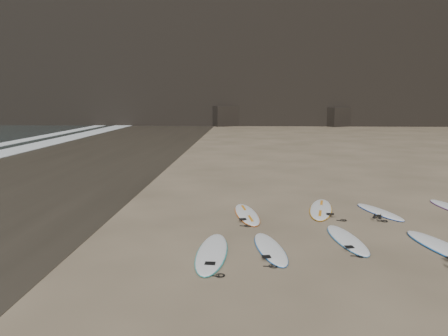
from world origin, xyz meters
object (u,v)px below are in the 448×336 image
object	(u,v)px
surfboard_2	(347,239)
surfboard_7	(379,212)
surfboard_0	(212,252)
surfboard_3	(445,248)
surfboard_5	(247,214)
surfboard_1	(270,248)
surfboard_6	(321,209)

from	to	relation	value
surfboard_2	surfboard_7	bearing A→B (deg)	51.59
surfboard_0	surfboard_2	size ratio (longest dim) A/B	1.12
surfboard_2	surfboard_3	bearing A→B (deg)	-22.58
surfboard_5	surfboard_7	world-z (taller)	surfboard_5
surfboard_0	surfboard_3	xyz separation A→B (m)	(5.47, 0.57, 0.00)
surfboard_1	surfboard_2	size ratio (longest dim) A/B	0.96
surfboard_0	surfboard_6	size ratio (longest dim) A/B	1.00
surfboard_3	surfboard_7	world-z (taller)	surfboard_3
surfboard_2	surfboard_6	bearing A→B (deg)	84.93
surfboard_3	surfboard_7	distance (m)	3.37
surfboard_3	surfboard_7	bearing A→B (deg)	84.97
surfboard_1	surfboard_2	xyz separation A→B (m)	(1.96, 0.76, 0.00)
surfboard_5	surfboard_6	size ratio (longest dim) A/B	0.92
surfboard_3	surfboard_5	xyz separation A→B (m)	(-4.67, 2.82, -0.00)
surfboard_1	surfboard_7	world-z (taller)	surfboard_1
surfboard_0	surfboard_5	xyz separation A→B (m)	(0.80, 3.39, -0.00)
surfboard_0	surfboard_7	xyz separation A→B (m)	(4.94, 3.90, -0.01)
surfboard_0	surfboard_7	world-z (taller)	surfboard_0
surfboard_2	surfboard_5	bearing A→B (deg)	129.99
surfboard_7	surfboard_2	bearing A→B (deg)	-140.16
surfboard_3	surfboard_6	size ratio (longest dim) A/B	1.02
surfboard_2	surfboard_5	distance (m)	3.37
surfboard_1	surfboard_5	world-z (taller)	surfboard_5
surfboard_2	surfboard_6	world-z (taller)	surfboard_6
surfboard_6	surfboard_7	distance (m)	1.79
surfboard_3	surfboard_6	xyz separation A→B (m)	(-2.32, 3.54, -0.00)
surfboard_1	surfboard_3	bearing A→B (deg)	-7.72
surfboard_1	surfboard_2	bearing A→B (deg)	10.76
surfboard_7	surfboard_1	bearing A→B (deg)	-155.19
surfboard_0	surfboard_6	bearing A→B (deg)	54.13
surfboard_0	surfboard_3	world-z (taller)	surfboard_3
surfboard_2	surfboard_5	size ratio (longest dim) A/B	0.97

